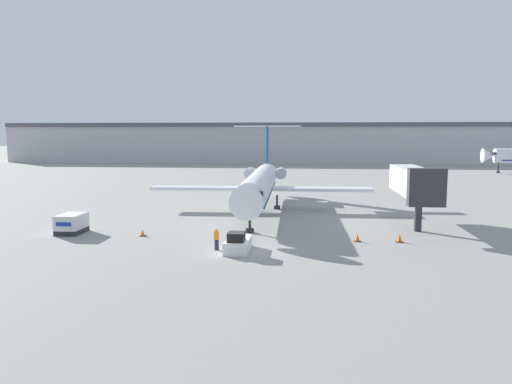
{
  "coord_description": "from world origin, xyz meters",
  "views": [
    {
      "loc": [
        5.2,
        -38.13,
        9.27
      ],
      "look_at": [
        0.0,
        12.31,
        3.26
      ],
      "focal_mm": 35.0,
      "sensor_mm": 36.0,
      "label": 1
    }
  ],
  "objects_px": {
    "airplane_main": "(260,183)",
    "jet_bridge": "(414,182)",
    "traffic_cone_mid": "(400,238)",
    "traffic_cone_right": "(357,238)",
    "pushback_tug": "(238,244)",
    "luggage_cart": "(72,224)",
    "worker_near_tug": "(217,239)",
    "traffic_cone_left": "(143,233)"
  },
  "relations": [
    {
      "from": "traffic_cone_right",
      "to": "traffic_cone_mid",
      "type": "bearing_deg",
      "value": 1.86
    },
    {
      "from": "airplane_main",
      "to": "traffic_cone_left",
      "type": "distance_m",
      "value": 18.91
    },
    {
      "from": "luggage_cart",
      "to": "worker_near_tug",
      "type": "distance_m",
      "value": 15.52
    },
    {
      "from": "luggage_cart",
      "to": "worker_near_tug",
      "type": "height_order",
      "value": "luggage_cart"
    },
    {
      "from": "pushback_tug",
      "to": "traffic_cone_right",
      "type": "relative_size",
      "value": 6.04
    },
    {
      "from": "pushback_tug",
      "to": "luggage_cart",
      "type": "height_order",
      "value": "luggage_cart"
    },
    {
      "from": "traffic_cone_left",
      "to": "luggage_cart",
      "type": "bearing_deg",
      "value": 175.64
    },
    {
      "from": "traffic_cone_mid",
      "to": "airplane_main",
      "type": "bearing_deg",
      "value": 129.35
    },
    {
      "from": "airplane_main",
      "to": "luggage_cart",
      "type": "height_order",
      "value": "airplane_main"
    },
    {
      "from": "luggage_cart",
      "to": "traffic_cone_right",
      "type": "height_order",
      "value": "luggage_cart"
    },
    {
      "from": "traffic_cone_right",
      "to": "luggage_cart",
      "type": "bearing_deg",
      "value": 178.09
    },
    {
      "from": "traffic_cone_mid",
      "to": "jet_bridge",
      "type": "distance_m",
      "value": 8.93
    },
    {
      "from": "luggage_cart",
      "to": "traffic_cone_right",
      "type": "xyz_separation_m",
      "value": [
        26.08,
        -0.87,
        -0.59
      ]
    },
    {
      "from": "worker_near_tug",
      "to": "jet_bridge",
      "type": "relative_size",
      "value": 0.14
    },
    {
      "from": "traffic_cone_mid",
      "to": "traffic_cone_right",
      "type": "bearing_deg",
      "value": -178.14
    },
    {
      "from": "pushback_tug",
      "to": "traffic_cone_mid",
      "type": "relative_size",
      "value": 5.22
    },
    {
      "from": "traffic_cone_right",
      "to": "worker_near_tug",
      "type": "bearing_deg",
      "value": -159.33
    },
    {
      "from": "traffic_cone_left",
      "to": "traffic_cone_right",
      "type": "relative_size",
      "value": 0.92
    },
    {
      "from": "traffic_cone_left",
      "to": "traffic_cone_right",
      "type": "height_order",
      "value": "traffic_cone_right"
    },
    {
      "from": "airplane_main",
      "to": "traffic_cone_left",
      "type": "relative_size",
      "value": 55.58
    },
    {
      "from": "worker_near_tug",
      "to": "traffic_cone_right",
      "type": "relative_size",
      "value": 2.69
    },
    {
      "from": "airplane_main",
      "to": "worker_near_tug",
      "type": "height_order",
      "value": "airplane_main"
    },
    {
      "from": "traffic_cone_right",
      "to": "jet_bridge",
      "type": "relative_size",
      "value": 0.05
    },
    {
      "from": "luggage_cart",
      "to": "traffic_cone_mid",
      "type": "relative_size",
      "value": 4.06
    },
    {
      "from": "luggage_cart",
      "to": "traffic_cone_left",
      "type": "distance_m",
      "value": 7.01
    },
    {
      "from": "luggage_cart",
      "to": "traffic_cone_right",
      "type": "bearing_deg",
      "value": -1.91
    },
    {
      "from": "airplane_main",
      "to": "worker_near_tug",
      "type": "bearing_deg",
      "value": -94.08
    },
    {
      "from": "airplane_main",
      "to": "worker_near_tug",
      "type": "xyz_separation_m",
      "value": [
        -1.49,
        -20.94,
        -2.36
      ]
    },
    {
      "from": "traffic_cone_left",
      "to": "jet_bridge",
      "type": "distance_m",
      "value": 26.61
    },
    {
      "from": "traffic_cone_right",
      "to": "traffic_cone_mid",
      "type": "height_order",
      "value": "traffic_cone_mid"
    },
    {
      "from": "luggage_cart",
      "to": "traffic_cone_right",
      "type": "distance_m",
      "value": 26.1
    },
    {
      "from": "jet_bridge",
      "to": "traffic_cone_left",
      "type": "bearing_deg",
      "value": -163.9
    },
    {
      "from": "pushback_tug",
      "to": "luggage_cart",
      "type": "distance_m",
      "value": 17.21
    },
    {
      "from": "worker_near_tug",
      "to": "traffic_cone_right",
      "type": "distance_m",
      "value": 12.27
    },
    {
      "from": "airplane_main",
      "to": "traffic_cone_mid",
      "type": "bearing_deg",
      "value": -50.65
    },
    {
      "from": "airplane_main",
      "to": "traffic_cone_right",
      "type": "distance_m",
      "value": 19.6
    },
    {
      "from": "pushback_tug",
      "to": "worker_near_tug",
      "type": "height_order",
      "value": "worker_near_tug"
    },
    {
      "from": "pushback_tug",
      "to": "traffic_cone_right",
      "type": "distance_m",
      "value": 10.74
    },
    {
      "from": "airplane_main",
      "to": "jet_bridge",
      "type": "distance_m",
      "value": 18.48
    },
    {
      "from": "worker_near_tug",
      "to": "traffic_cone_left",
      "type": "bearing_deg",
      "value": 148.66
    },
    {
      "from": "traffic_cone_right",
      "to": "traffic_cone_mid",
      "type": "distance_m",
      "value": 3.56
    },
    {
      "from": "pushback_tug",
      "to": "traffic_cone_left",
      "type": "bearing_deg",
      "value": 152.6
    }
  ]
}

